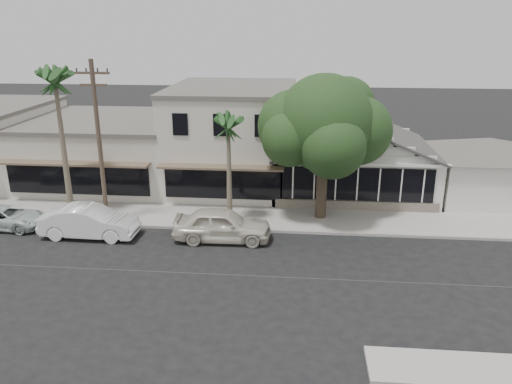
# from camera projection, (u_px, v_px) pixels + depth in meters

# --- Properties ---
(ground) EXTENTS (140.00, 140.00, 0.00)m
(ground) POSITION_uv_depth(u_px,v_px,m) (260.00, 276.00, 22.20)
(ground) COLOR black
(ground) RESTS_ON ground
(sidewalk_north) EXTENTS (90.00, 3.50, 0.15)m
(sidewalk_north) POSITION_uv_depth(u_px,v_px,m) (134.00, 214.00, 29.23)
(sidewalk_north) COLOR #9E9991
(sidewalk_north) RESTS_ON ground
(corner_shop) EXTENTS (10.40, 8.60, 5.10)m
(corner_shop) POSITION_uv_depth(u_px,v_px,m) (352.00, 153.00, 32.68)
(corner_shop) COLOR white
(corner_shop) RESTS_ON ground
(side_cottage) EXTENTS (6.00, 6.00, 3.00)m
(side_cottage) POSITION_uv_depth(u_px,v_px,m) (484.00, 177.00, 31.42)
(side_cottage) COLOR white
(side_cottage) RESTS_ON ground
(row_building_near) EXTENTS (8.00, 10.00, 6.50)m
(row_building_near) POSITION_uv_depth(u_px,v_px,m) (233.00, 138.00, 34.14)
(row_building_near) COLOR beige
(row_building_near) RESTS_ON ground
(row_building_midnear) EXTENTS (10.00, 10.00, 4.20)m
(row_building_midnear) POSITION_uv_depth(u_px,v_px,m) (107.00, 151.00, 35.29)
(row_building_midnear) COLOR beige
(row_building_midnear) RESTS_ON ground
(utility_pole) EXTENTS (1.80, 0.24, 9.00)m
(utility_pole) POSITION_uv_depth(u_px,v_px,m) (99.00, 141.00, 26.34)
(utility_pole) COLOR brown
(utility_pole) RESTS_ON ground
(car_0) EXTENTS (5.07, 2.14, 1.71)m
(car_0) POSITION_uv_depth(u_px,v_px,m) (222.00, 225.00, 25.65)
(car_0) COLOR beige
(car_0) RESTS_ON ground
(car_1) EXTENTS (5.08, 1.82, 1.67)m
(car_1) POSITION_uv_depth(u_px,v_px,m) (89.00, 222.00, 26.08)
(car_1) COLOR white
(car_1) RESTS_ON ground
(car_2) EXTENTS (4.40, 2.18, 1.20)m
(car_2) POSITION_uv_depth(u_px,v_px,m) (7.00, 217.00, 27.29)
(car_2) COLOR silver
(car_2) RESTS_ON ground
(shade_tree) EXTENTS (7.42, 6.71, 8.23)m
(shade_tree) POSITION_uv_depth(u_px,v_px,m) (323.00, 125.00, 27.16)
(shade_tree) COLOR #46392A
(shade_tree) RESTS_ON ground
(palm_east) EXTENTS (2.93, 2.93, 6.58)m
(palm_east) POSITION_uv_depth(u_px,v_px,m) (228.00, 126.00, 26.10)
(palm_east) COLOR #726651
(palm_east) RESTS_ON ground
(palm_mid) EXTENTS (2.85, 2.85, 8.99)m
(palm_mid) POSITION_uv_depth(u_px,v_px,m) (55.00, 82.00, 26.36)
(palm_mid) COLOR #726651
(palm_mid) RESTS_ON ground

